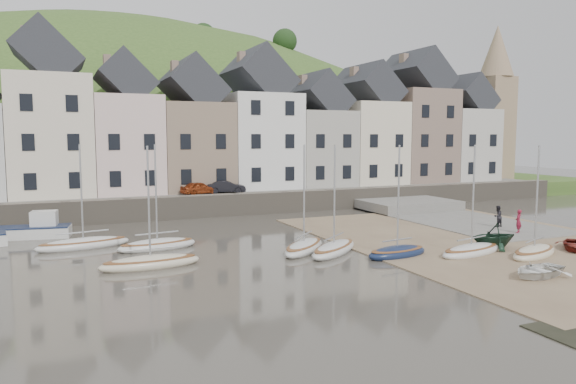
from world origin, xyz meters
name	(u,v)px	position (x,y,z in m)	size (l,w,h in m)	color
ground	(332,257)	(0.00, 0.00, 0.00)	(160.00, 160.00, 0.00)	#413C33
quay_land	(194,190)	(0.00, 32.00, 0.75)	(90.00, 30.00, 1.50)	#3A5622
quay_street	(224,193)	(0.00, 20.50, 1.55)	(70.00, 7.00, 0.10)	slate
seawall	(236,204)	(0.00, 17.00, 0.90)	(70.00, 1.20, 1.80)	slate
beach	(487,241)	(11.00, 0.00, 0.03)	(18.00, 26.00, 0.06)	#7A614A
slipway	(452,219)	(15.00, 8.00, 0.06)	(8.00, 18.00, 0.12)	slate
hillside	(123,293)	(-5.00, 60.00, -17.99)	(134.40, 84.00, 84.00)	#3A5622
townhouse_terrace	(230,128)	(1.76, 24.00, 7.32)	(61.05, 8.00, 13.93)	silver
church_spire	(495,98)	(34.55, 24.00, 11.06)	(4.00, 4.00, 18.00)	#997F60
sailboat_0	(83,244)	(-12.30, 7.94, 0.26)	(5.57, 2.45, 6.32)	silver
sailboat_1	(157,245)	(-8.35, 5.90, 0.26)	(4.85, 2.21, 6.32)	silver
sailboat_2	(150,262)	(-9.42, 1.62, 0.26)	(5.14, 1.78, 6.32)	beige
sailboat_3	(304,247)	(-0.74, 1.98, 0.26)	(4.43, 4.47, 6.32)	silver
sailboat_4	(334,249)	(0.62, 0.88, 0.26)	(4.83, 4.34, 6.32)	silver
sailboat_5	(397,252)	(3.36, -1.31, 0.27)	(4.07, 2.05, 6.32)	#152141
sailboat_6	(471,250)	(7.39, -2.56, 0.26)	(4.90, 2.50, 6.32)	silver
sailboat_7	(534,252)	(10.23, -4.28, 0.26)	(4.54, 2.94, 6.32)	beige
motorboat_2	(36,229)	(-14.97, 12.67, 0.58)	(4.70, 2.42, 1.70)	silver
rowboat_white	(538,270)	(6.79, -7.58, 0.38)	(2.20, 3.08, 0.64)	white
rowboat_green	(494,235)	(9.67, -1.87, 0.81)	(2.45, 2.84, 1.50)	black
rowboat_red	(575,245)	(13.63, -4.10, 0.37)	(2.13, 2.98, 0.62)	maroon
person_red	(518,221)	(14.68, 1.07, 0.90)	(0.57, 0.37, 1.56)	maroon
person_dark	(498,216)	(15.15, 3.39, 0.88)	(0.74, 0.58, 1.52)	black
car_left	(199,188)	(-2.49, 19.50, 2.15)	(1.29, 3.20, 1.09)	#933715
car_right	(226,187)	(-0.05, 19.50, 2.15)	(1.16, 3.33, 1.10)	black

